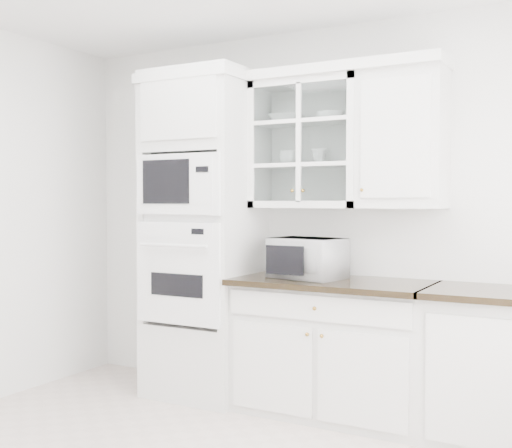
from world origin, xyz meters
The scene contains 12 objects.
room_shell centered at (0.00, 0.43, 1.78)m, with size 4.00×3.50×2.70m.
oven_column centered at (-0.75, 1.42, 1.20)m, with size 0.76×0.68×2.40m.
base_cabinet_run centered at (0.28, 1.45, 0.46)m, with size 1.32×0.67×0.92m.
extra_base_cabinet centered at (1.28, 1.45, 0.46)m, with size 0.72×0.67×0.92m.
upper_cabinet_glass centered at (0.03, 1.58, 1.85)m, with size 0.80×0.33×0.90m.
upper_cabinet_solid centered at (0.71, 1.58, 1.85)m, with size 0.55×0.33×0.90m, color silver.
crown_molding centered at (-0.07, 1.56, 2.33)m, with size 2.14×0.38×0.07m, color white.
countertop_microwave centered at (0.10, 1.44, 1.06)m, with size 0.48×0.40×0.28m, color white.
bowl_a centered at (-0.15, 1.58, 2.04)m, with size 0.24×0.24×0.06m, color white.
bowl_b centered at (0.19, 1.58, 2.04)m, with size 0.18×0.18×0.06m, color white.
cup_a centered at (-0.14, 1.60, 1.76)m, with size 0.13×0.13×0.10m, color white.
cup_b centered at (0.11, 1.59, 1.76)m, with size 0.11×0.11×0.11m, color white.
Camera 1 is at (1.90, -2.57, 1.44)m, focal length 45.00 mm.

